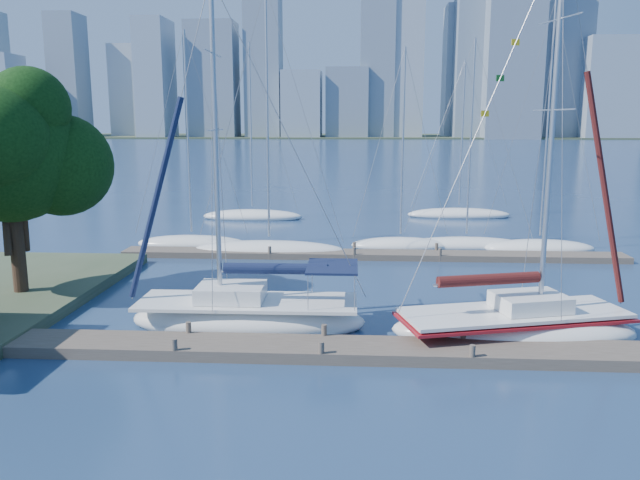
{
  "coord_description": "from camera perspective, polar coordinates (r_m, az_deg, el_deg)",
  "views": [
    {
      "loc": [
        1.15,
        -20.67,
        8.04
      ],
      "look_at": [
        -0.34,
        4.0,
        3.34
      ],
      "focal_mm": 35.0,
      "sensor_mm": 36.0,
      "label": 1
    }
  ],
  "objects": [
    {
      "name": "bg_boat_2",
      "position": [
        40.41,
        7.37,
        -0.41
      ],
      "size": [
        6.66,
        3.65,
        12.84
      ],
      "rotation": [
        0.0,
        0.0,
        0.25
      ],
      "color": "white",
      "rests_on": "ground"
    },
    {
      "name": "bg_boat_6",
      "position": [
        52.54,
        -6.18,
        2.23
      ],
      "size": [
        8.67,
        5.05,
        14.63
      ],
      "rotation": [
        0.0,
        0.0,
        -0.34
      ],
      "color": "white",
      "rests_on": "ground"
    },
    {
      "name": "bg_boat_0",
      "position": [
        41.48,
        -11.62,
        -0.23
      ],
      "size": [
        7.4,
        2.94,
        13.96
      ],
      "rotation": [
        0.0,
        0.0,
        0.1
      ],
      "color": "white",
      "rests_on": "ground"
    },
    {
      "name": "sailboat_navy",
      "position": [
        24.92,
        -6.63,
        -5.69
      ],
      "size": [
        9.35,
        3.13,
        13.83
      ],
      "rotation": [
        0.0,
        0.0,
        0.01
      ],
      "color": "white",
      "rests_on": "ground"
    },
    {
      "name": "sailboat_maroon",
      "position": [
        24.57,
        17.37,
        -6.04
      ],
      "size": [
        9.55,
        5.23,
        15.13
      ],
      "rotation": [
        0.0,
        0.0,
        0.26
      ],
      "color": "white",
      "rests_on": "ground"
    },
    {
      "name": "far_dock",
      "position": [
        37.52,
        4.67,
        -1.35
      ],
      "size": [
        30.0,
        1.8,
        0.36
      ],
      "primitive_type": "cube",
      "color": "#4D4338",
      "rests_on": "ground"
    },
    {
      "name": "ground",
      "position": [
        22.21,
        0.25,
        -10.45
      ],
      "size": [
        700.0,
        700.0,
        0.0
      ],
      "primitive_type": "plane",
      "color": "#162C48",
      "rests_on": "ground"
    },
    {
      "name": "near_dock",
      "position": [
        22.14,
        0.25,
        -9.97
      ],
      "size": [
        26.0,
        2.0,
        0.4
      ],
      "primitive_type": "cube",
      "color": "#4D4338",
      "rests_on": "ground"
    },
    {
      "name": "skyline",
      "position": [
        312.49,
        7.22,
        15.37
      ],
      "size": [
        502.53,
        51.31,
        98.13
      ],
      "color": "#8697AD",
      "rests_on": "ground"
    },
    {
      "name": "tree",
      "position": [
        30.42,
        -26.54,
        7.42
      ],
      "size": [
        8.09,
        7.36,
        10.33
      ],
      "color": "#301E15",
      "rests_on": "ground"
    },
    {
      "name": "bg_boat_7",
      "position": [
        54.55,
        12.58,
        2.33
      ],
      "size": [
        9.0,
        4.37,
        13.38
      ],
      "rotation": [
        0.0,
        0.0,
        0.24
      ],
      "color": "white",
      "rests_on": "ground"
    },
    {
      "name": "bg_boat_3",
      "position": [
        41.37,
        13.21,
        -0.37
      ],
      "size": [
        8.34,
        3.95,
        13.37
      ],
      "rotation": [
        0.0,
        0.0,
        -0.24
      ],
      "color": "white",
      "rests_on": "ground"
    },
    {
      "name": "bg_boat_4",
      "position": [
        41.41,
        19.43,
        -0.61
      ],
      "size": [
        7.21,
        4.26,
        15.43
      ],
      "rotation": [
        0.0,
        0.0,
        -0.3
      ],
      "color": "white",
      "rests_on": "ground"
    },
    {
      "name": "bg_boat_1",
      "position": [
        38.54,
        -4.64,
        -0.85
      ],
      "size": [
        9.77,
        4.68,
        16.05
      ],
      "rotation": [
        0.0,
        0.0,
        -0.25
      ],
      "color": "white",
      "rests_on": "ground"
    },
    {
      "name": "far_shore",
      "position": [
        340.77,
        3.29,
        9.41
      ],
      "size": [
        800.0,
        100.0,
        1.5
      ],
      "primitive_type": "cube",
      "color": "#38472D",
      "rests_on": "ground"
    }
  ]
}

